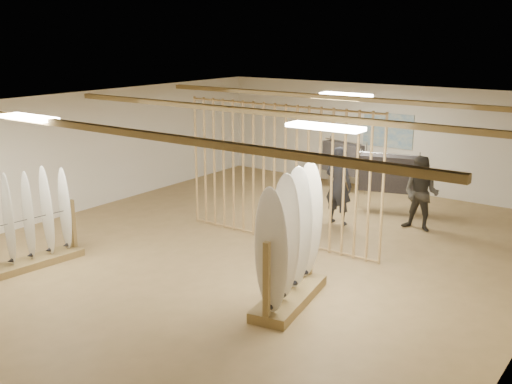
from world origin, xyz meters
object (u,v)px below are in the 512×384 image
Objects in this scene: clothing_rack_b at (388,174)px; shopper_a at (339,180)px; rack_left at (20,236)px; rack_right at (290,259)px; shopper_b at (421,189)px; clothing_rack_a at (343,158)px.

clothing_rack_b is 0.74× the size of shopper_a.
clothing_rack_b is 1.47m from shopper_a.
rack_left is 1.05× the size of rack_right.
rack_right is 1.09× the size of shopper_a.
shopper_a is at bearing 97.87° from rack_right.
shopper_b reaches higher than rack_left.
shopper_a is (-1.32, 4.02, 0.26)m from rack_right.
shopper_a is at bearing -159.04° from shopper_b.
rack_left is 1.53× the size of clothing_rack_b.
rack_left is 1.61× the size of clothing_rack_a.
clothing_rack_a is 2.15m from clothing_rack_b.
rack_left is at bearing -88.60° from clothing_rack_a.
shopper_a is (-0.54, -1.37, 0.03)m from clothing_rack_b.
shopper_b is at bearing -156.94° from shopper_a.
rack_right is 5.45m from clothing_rack_b.
clothing_rack_b is (-0.79, 5.39, 0.23)m from rack_right.
rack_right is 1.54× the size of clothing_rack_a.
clothing_rack_b is (3.85, 7.01, 0.34)m from rack_left.
rack_right is at bearing -97.44° from clothing_rack_b.
rack_left is at bearing -171.05° from rack_right.
rack_left is 8.01m from clothing_rack_b.
shopper_b is (4.95, 6.27, 0.30)m from rack_left.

